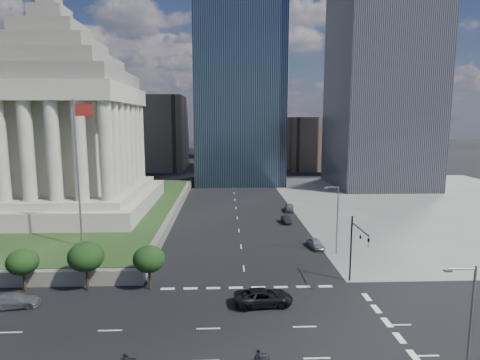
{
  "coord_description": "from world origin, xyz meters",
  "views": [
    {
      "loc": [
        -2.36,
        -29.67,
        19.15
      ],
      "look_at": [
        -0.64,
        16.12,
        12.23
      ],
      "focal_mm": 30.0,
      "sensor_mm": 36.0,
      "label": 1
    }
  ],
  "objects_px": {
    "parked_sedan_mid": "(286,220)",
    "pickup_truck": "(263,297)",
    "parked_sedan_near": "(316,243)",
    "war_memorial": "(56,107)",
    "street_lamp_south": "(468,330)",
    "motorcycle_lead": "(257,360)",
    "street_lamp_north": "(336,216)",
    "flagpole": "(79,165)",
    "suv_grey": "(15,301)",
    "traffic_signal_ne": "(356,243)",
    "parked_sedan_far": "(289,208)"
  },
  "relations": [
    {
      "from": "parked_sedan_mid",
      "to": "pickup_truck",
      "type": "bearing_deg",
      "value": -106.48
    },
    {
      "from": "parked_sedan_near",
      "to": "parked_sedan_mid",
      "type": "height_order",
      "value": "parked_sedan_near"
    },
    {
      "from": "war_memorial",
      "to": "street_lamp_south",
      "type": "distance_m",
      "value": 73.51
    },
    {
      "from": "street_lamp_south",
      "to": "motorcycle_lead",
      "type": "bearing_deg",
      "value": 160.52
    },
    {
      "from": "pickup_truck",
      "to": "motorcycle_lead",
      "type": "relative_size",
      "value": 2.71
    },
    {
      "from": "street_lamp_north",
      "to": "pickup_truck",
      "type": "relative_size",
      "value": 1.63
    },
    {
      "from": "flagpole",
      "to": "pickup_truck",
      "type": "xyz_separation_m",
      "value": [
        23.39,
        -14.41,
        -12.26
      ]
    },
    {
      "from": "street_lamp_south",
      "to": "parked_sedan_near",
      "type": "height_order",
      "value": "street_lamp_south"
    },
    {
      "from": "pickup_truck",
      "to": "street_lamp_south",
      "type": "bearing_deg",
      "value": -147.97
    },
    {
      "from": "street_lamp_north",
      "to": "suv_grey",
      "type": "distance_m",
      "value": 40.58
    },
    {
      "from": "flagpole",
      "to": "parked_sedan_mid",
      "type": "relative_size",
      "value": 5.23
    },
    {
      "from": "suv_grey",
      "to": "motorcycle_lead",
      "type": "bearing_deg",
      "value": -124.91
    },
    {
      "from": "flagpole",
      "to": "motorcycle_lead",
      "type": "height_order",
      "value": "flagpole"
    },
    {
      "from": "war_memorial",
      "to": "traffic_signal_ne",
      "type": "height_order",
      "value": "war_memorial"
    },
    {
      "from": "war_memorial",
      "to": "traffic_signal_ne",
      "type": "relative_size",
      "value": 4.88
    },
    {
      "from": "flagpole",
      "to": "suv_grey",
      "type": "relative_size",
      "value": 4.03
    },
    {
      "from": "street_lamp_south",
      "to": "motorcycle_lead",
      "type": "xyz_separation_m",
      "value": [
        -13.3,
        4.7,
        -4.82
      ]
    },
    {
      "from": "parked_sedan_far",
      "to": "street_lamp_north",
      "type": "bearing_deg",
      "value": -76.38
    },
    {
      "from": "traffic_signal_ne",
      "to": "pickup_truck",
      "type": "bearing_deg",
      "value": -159.42
    },
    {
      "from": "motorcycle_lead",
      "to": "parked_sedan_near",
      "type": "bearing_deg",
      "value": 70.53
    },
    {
      "from": "street_lamp_south",
      "to": "parked_sedan_far",
      "type": "distance_m",
      "value": 58.71
    },
    {
      "from": "war_memorial",
      "to": "motorcycle_lead",
      "type": "height_order",
      "value": "war_memorial"
    },
    {
      "from": "war_memorial",
      "to": "street_lamp_north",
      "type": "bearing_deg",
      "value": -25.92
    },
    {
      "from": "war_memorial",
      "to": "parked_sedan_far",
      "type": "relative_size",
      "value": 8.47
    },
    {
      "from": "traffic_signal_ne",
      "to": "parked_sedan_mid",
      "type": "distance_m",
      "value": 29.64
    },
    {
      "from": "pickup_truck",
      "to": "parked_sedan_far",
      "type": "distance_m",
      "value": 43.93
    },
    {
      "from": "street_lamp_north",
      "to": "parked_sedan_far",
      "type": "height_order",
      "value": "street_lamp_north"
    },
    {
      "from": "suv_grey",
      "to": "parked_sedan_mid",
      "type": "relative_size",
      "value": 1.3
    },
    {
      "from": "flagpole",
      "to": "street_lamp_south",
      "type": "xyz_separation_m",
      "value": [
        35.16,
        -30.0,
        -7.45
      ]
    },
    {
      "from": "motorcycle_lead",
      "to": "traffic_signal_ne",
      "type": "bearing_deg",
      "value": 51.67
    },
    {
      "from": "street_lamp_south",
      "to": "parked_sedan_far",
      "type": "bearing_deg",
      "value": 92.14
    },
    {
      "from": "street_lamp_north",
      "to": "motorcycle_lead",
      "type": "distance_m",
      "value": 29.86
    },
    {
      "from": "war_memorial",
      "to": "parked_sedan_near",
      "type": "relative_size",
      "value": 9.23
    },
    {
      "from": "suv_grey",
      "to": "parked_sedan_mid",
      "type": "height_order",
      "value": "suv_grey"
    },
    {
      "from": "war_memorial",
      "to": "parked_sedan_mid",
      "type": "height_order",
      "value": "war_memorial"
    },
    {
      "from": "traffic_signal_ne",
      "to": "parked_sedan_near",
      "type": "xyz_separation_m",
      "value": [
        -1.32,
        14.23,
        -4.53
      ]
    },
    {
      "from": "parked_sedan_far",
      "to": "parked_sedan_mid",
      "type": "bearing_deg",
      "value": -93.38
    },
    {
      "from": "street_lamp_south",
      "to": "parked_sedan_mid",
      "type": "height_order",
      "value": "street_lamp_south"
    },
    {
      "from": "flagpole",
      "to": "parked_sedan_far",
      "type": "distance_m",
      "value": 45.27
    },
    {
      "from": "suv_grey",
      "to": "motorcycle_lead",
      "type": "distance_m",
      "value": 26.63
    },
    {
      "from": "war_memorial",
      "to": "suv_grey",
      "type": "distance_m",
      "value": 44.36
    },
    {
      "from": "flagpole",
      "to": "traffic_signal_ne",
      "type": "distance_m",
      "value": 36.69
    },
    {
      "from": "parked_sedan_near",
      "to": "parked_sedan_mid",
      "type": "bearing_deg",
      "value": 89.97
    },
    {
      "from": "war_memorial",
      "to": "suv_grey",
      "type": "bearing_deg",
      "value": -75.34
    },
    {
      "from": "flagpole",
      "to": "pickup_truck",
      "type": "bearing_deg",
      "value": -31.64
    },
    {
      "from": "war_memorial",
      "to": "parked_sedan_mid",
      "type": "bearing_deg",
      "value": -6.94
    },
    {
      "from": "war_memorial",
      "to": "parked_sedan_near",
      "type": "height_order",
      "value": "war_memorial"
    },
    {
      "from": "suv_grey",
      "to": "parked_sedan_far",
      "type": "height_order",
      "value": "parked_sedan_far"
    },
    {
      "from": "street_lamp_north",
      "to": "parked_sedan_far",
      "type": "xyz_separation_m",
      "value": [
        -2.19,
        27.47,
        -4.88
      ]
    },
    {
      "from": "street_lamp_north",
      "to": "parked_sedan_mid",
      "type": "xyz_separation_m",
      "value": [
        -4.33,
        17.77,
        -5.03
      ]
    }
  ]
}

